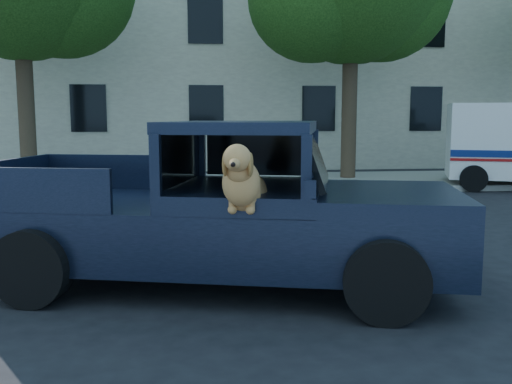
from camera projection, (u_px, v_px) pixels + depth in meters
The scene contains 5 objects.
ground at pixel (162, 281), 6.75m from camera, with size 120.00×120.00×0.00m, color black.
far_sidewalk at pixel (176, 184), 15.79m from camera, with size 60.00×4.00×0.15m, color gray.
lane_stripes at pixel (282, 223), 10.33m from camera, with size 21.60×0.14×0.01m, color silver, non-canonical shape.
building_main at pixel (253, 51), 22.74m from camera, with size 26.00×6.00×9.00m, color beige.
pickup_truck at pixel (214, 231), 6.53m from camera, with size 5.60×3.35×1.88m.
Camera 1 is at (0.32, -6.63, 1.94)m, focal length 40.00 mm.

